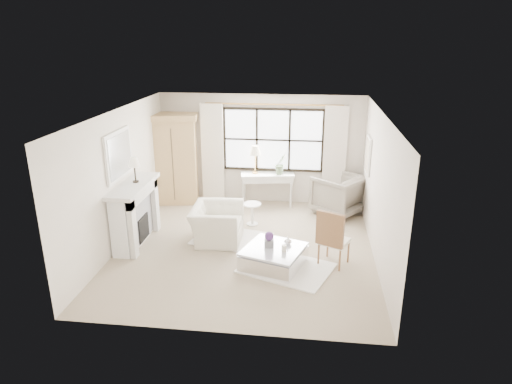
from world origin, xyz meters
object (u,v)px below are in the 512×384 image
armoire (176,158)px  club_armchair (217,224)px  console_table (267,189)px  coffee_table (273,258)px

armoire → club_armchair: size_ratio=1.98×
armoire → console_table: armoire is taller
armoire → club_armchair: armoire is taller
club_armchair → coffee_table: bearing=-130.3°
armoire → club_armchair: (1.44, -2.13, -0.77)m
console_table → club_armchair: console_table is taller
club_armchair → coffee_table: (1.26, -1.00, -0.19)m
armoire → coffee_table: bearing=-58.5°
armoire → coffee_table: size_ratio=1.77×
console_table → coffee_table: console_table is taller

